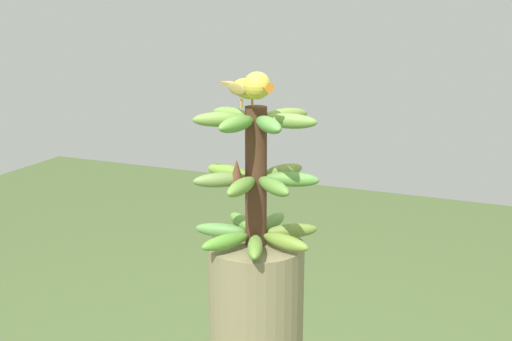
% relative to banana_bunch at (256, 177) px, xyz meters
% --- Properties ---
extents(banana_bunch, '(0.29, 0.29, 0.31)m').
position_rel_banana_bunch_xyz_m(banana_bunch, '(0.00, 0.00, 0.00)').
color(banana_bunch, '#4C2D1E').
rests_on(banana_bunch, banana_tree).
extents(perched_bird, '(0.14, 0.17, 0.08)m').
position_rel_banana_bunch_xyz_m(perched_bird, '(-0.03, -0.00, 0.20)').
color(perched_bird, '#C68933').
rests_on(perched_bird, banana_bunch).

